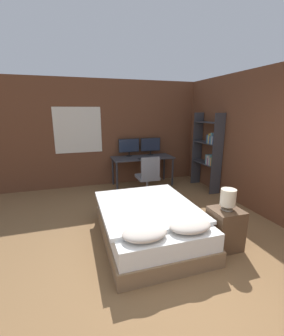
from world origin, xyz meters
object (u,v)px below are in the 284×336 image
(bed, at_px, (149,223))
(nightstand, at_px, (225,229))
(office_chair, at_px, (148,180))
(desk, at_px, (142,160))
(keyboard, at_px, (145,158))
(computer_mouse, at_px, (155,157))
(monitor_right, at_px, (150,145))
(bedside_lamp, at_px, (228,198))
(bookshelf, at_px, (209,149))
(monitor_left, at_px, (129,146))

(bed, height_order, nightstand, bed)
(nightstand, distance_m, office_chair, 2.31)
(desk, distance_m, keyboard, 0.25)
(bed, xyz_separation_m, office_chair, (0.58, 1.74, 0.12))
(computer_mouse, bearing_deg, nightstand, -89.75)
(monitor_right, relative_size, computer_mouse, 7.95)
(bed, xyz_separation_m, keyboard, (0.68, 2.28, 0.51))
(nightstand, distance_m, monitor_right, 3.36)
(monitor_right, xyz_separation_m, office_chair, (-0.41, -1.00, -0.65))
(bedside_lamp, distance_m, office_chair, 2.34)
(bookshelf, bearing_deg, monitor_left, 149.19)
(bed, xyz_separation_m, bedside_lamp, (0.96, -0.54, 0.51))
(bed, height_order, computer_mouse, computer_mouse)
(bed, height_order, monitor_left, monitor_left)
(bedside_lamp, distance_m, monitor_left, 3.34)
(bed, bearing_deg, bookshelf, 38.55)
(office_chair, bearing_deg, nightstand, -80.41)
(nightstand, height_order, office_chair, office_chair)
(monitor_right, bearing_deg, nightstand, -90.40)
(keyboard, height_order, bookshelf, bookshelf)
(bookshelf, bearing_deg, bedside_lamp, -117.55)
(desk, xyz_separation_m, monitor_right, (0.30, 0.23, 0.35))
(nightstand, bearing_deg, bedside_lamp, -45.00)
(computer_mouse, xyz_separation_m, office_chair, (-0.37, -0.54, -0.40))
(bedside_lamp, xyz_separation_m, office_chair, (-0.39, 2.28, -0.38))
(bed, distance_m, computer_mouse, 2.52)
(nightstand, bearing_deg, monitor_left, 99.98)
(nightstand, xyz_separation_m, monitor_left, (-0.58, 3.28, 0.73))
(bookshelf, bearing_deg, desk, 150.70)
(monitor_left, relative_size, keyboard, 1.60)
(monitor_right, height_order, office_chair, monitor_right)
(computer_mouse, relative_size, bookshelf, 0.04)
(bed, height_order, desk, desk)
(bedside_lamp, bearing_deg, computer_mouse, 90.25)
(bedside_lamp, height_order, bookshelf, bookshelf)
(bedside_lamp, bearing_deg, office_chair, 99.59)
(bed, distance_m, monitor_right, 3.01)
(keyboard, relative_size, bookshelf, 0.18)
(desk, distance_m, office_chair, 0.83)
(office_chair, bearing_deg, monitor_left, 100.86)
(bedside_lamp, height_order, desk, bedside_lamp)
(monitor_right, bearing_deg, bookshelf, -42.27)
(desk, xyz_separation_m, bookshelf, (1.44, -0.81, 0.36))
(monitor_right, xyz_separation_m, keyboard, (-0.30, -0.46, -0.26))
(monitor_left, height_order, bookshelf, bookshelf)
(monitor_right, bearing_deg, desk, -142.57)
(nightstand, relative_size, monitor_left, 1.06)
(bedside_lamp, relative_size, monitor_right, 0.54)
(monitor_left, height_order, office_chair, monitor_left)
(bed, xyz_separation_m, monitor_right, (0.98, 2.73, 0.77))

